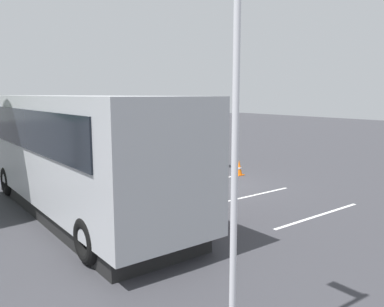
{
  "coord_description": "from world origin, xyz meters",
  "views": [
    {
      "loc": [
        -10.81,
        8.65,
        3.29
      ],
      "look_at": [
        0.63,
        0.16,
        1.1
      ],
      "focal_mm": 36.19,
      "sensor_mm": 36.0,
      "label": 1
    }
  ],
  "objects": [
    {
      "name": "bay_line_c",
      "position": [
        0.48,
        -0.23,
        0.0
      ],
      "size": [
        0.17,
        3.86,
        0.01
      ],
      "color": "white",
      "rests_on": "ground_plane"
    },
    {
      "name": "bay_line_d",
      "position": [
        3.06,
        -0.23,
        0.0
      ],
      "size": [
        0.18,
        4.73,
        0.01
      ],
      "color": "white",
      "rests_on": "ground_plane"
    },
    {
      "name": "traffic_cone",
      "position": [
        0.54,
        -2.18,
        0.3
      ],
      "size": [
        0.34,
        0.34,
        0.63
      ],
      "color": "orange",
      "rests_on": "ground_plane"
    },
    {
      "name": "spectator_centre",
      "position": [
        1.0,
        2.18,
        1.01
      ],
      "size": [
        0.58,
        0.38,
        1.71
      ],
      "color": "black",
      "rests_on": "ground_plane"
    },
    {
      "name": "parked_motorcycle_dark",
      "position": [
        -3.05,
        2.98,
        0.48
      ],
      "size": [
        2.05,
        0.58,
        0.99
      ],
      "color": "black",
      "rests_on": "ground_plane"
    },
    {
      "name": "ground_plane",
      "position": [
        0.0,
        0.0,
        0.0
      ],
      "size": [
        80.0,
        80.0,
        0.0
      ],
      "primitive_type": "plane",
      "color": "#38383D"
    },
    {
      "name": "bay_line_a",
      "position": [
        -4.68,
        -0.23,
        0.0
      ],
      "size": [
        0.16,
        3.67,
        0.01
      ],
      "color": "white",
      "rests_on": "ground_plane"
    },
    {
      "name": "spectator_far_left",
      "position": [
        -1.0,
        2.28,
        1.09
      ],
      "size": [
        0.58,
        0.37,
        1.81
      ],
      "color": "black",
      "rests_on": "ground_plane"
    },
    {
      "name": "stunt_motorcycle",
      "position": [
        2.74,
        -2.54,
        1.04
      ],
      "size": [
        1.95,
        0.58,
        1.81
      ],
      "color": "black",
      "rests_on": "ground_plane"
    },
    {
      "name": "tour_bus",
      "position": [
        -0.57,
        4.94,
        1.64
      ],
      "size": [
        9.4,
        2.72,
        3.25
      ],
      "color": "#B7BABF",
      "rests_on": "ground_plane"
    },
    {
      "name": "bay_line_e",
      "position": [
        5.64,
        -0.23,
        0.0
      ],
      "size": [
        0.17,
        4.01,
        0.01
      ],
      "color": "white",
      "rests_on": "ground_plane"
    },
    {
      "name": "bay_line_b",
      "position": [
        -2.1,
        -0.23,
        0.0
      ],
      "size": [
        0.16,
        3.54,
        0.01
      ],
      "color": "white",
      "rests_on": "ground_plane"
    },
    {
      "name": "parked_motorcycle_silver",
      "position": [
        1.77,
        2.97,
        0.48
      ],
      "size": [
        2.03,
        0.7,
        0.99
      ],
      "color": "black",
      "rests_on": "ground_plane"
    },
    {
      "name": "spectator_left",
      "position": [
        -0.05,
        2.24,
        1.1
      ],
      "size": [
        0.58,
        0.35,
        1.82
      ],
      "color": "#473823",
      "rests_on": "ground_plane"
    },
    {
      "name": "flagpole",
      "position": [
        -7.64,
        5.72,
        2.97
      ],
      "size": [
        0.78,
        0.36,
        6.04
      ],
      "color": "silver",
      "rests_on": "ground_plane"
    }
  ]
}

